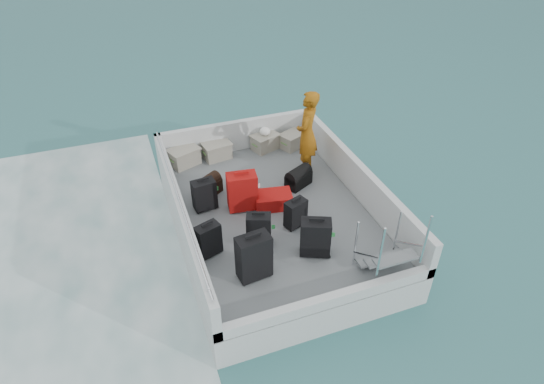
{
  "coord_description": "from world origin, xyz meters",
  "views": [
    {
      "loc": [
        -2.36,
        -6.35,
        5.96
      ],
      "look_at": [
        -0.01,
        0.07,
        1.0
      ],
      "focal_mm": 30.0,
      "sensor_mm": 36.0,
      "label": 1
    }
  ],
  "objects": [
    {
      "name": "crate_0",
      "position": [
        -1.25,
        2.18,
        0.8
      ],
      "size": [
        0.7,
        0.6,
        0.36
      ],
      "primitive_type": "cube",
      "rotation": [
        0.0,
        0.0,
        0.36
      ],
      "color": "#9C9787",
      "rests_on": "deck"
    },
    {
      "name": "crate_2",
      "position": [
        0.6,
        2.2,
        0.79
      ],
      "size": [
        0.66,
        0.55,
        0.34
      ],
      "primitive_type": "cube",
      "rotation": [
        0.0,
        0.0,
        0.34
      ],
      "color": "#9C9787",
      "rests_on": "deck"
    },
    {
      "name": "suitcase_1",
      "position": [
        -1.42,
        -0.74,
        0.92
      ],
      "size": [
        0.46,
        0.35,
        0.61
      ],
      "primitive_type": "cube",
      "rotation": [
        0.0,
        0.0,
        0.34
      ],
      "color": "black",
      "rests_on": "deck"
    },
    {
      "name": "wake_foam",
      "position": [
        -4.8,
        0.0,
        0.0
      ],
      "size": [
        10.0,
        10.0,
        0.0
      ],
      "primitive_type": "plane",
      "color": "white",
      "rests_on": "ground"
    },
    {
      "name": "passenger",
      "position": [
        1.1,
        1.04,
        1.52
      ],
      "size": [
        0.74,
        0.79,
        1.81
      ],
      "primitive_type": "imported",
      "rotation": [
        0.0,
        0.0,
        -2.21
      ],
      "color": "orange",
      "rests_on": "deck"
    },
    {
      "name": "duffel_1",
      "position": [
        -0.33,
        0.72,
        0.78
      ],
      "size": [
        0.51,
        0.44,
        0.32
      ],
      "primitive_type": null,
      "rotation": [
        0.0,
        0.0,
        -0.39
      ],
      "color": "black",
      "rests_on": "deck"
    },
    {
      "name": "suitcase_3",
      "position": [
        -0.57,
        -0.81,
        0.93
      ],
      "size": [
        0.47,
        0.37,
        0.63
      ],
      "primitive_type": "cube",
      "rotation": [
        0.0,
        0.0,
        -0.36
      ],
      "color": "black",
      "rests_on": "deck"
    },
    {
      "name": "suitcase_7",
      "position": [
        0.21,
        -0.56,
        0.9
      ],
      "size": [
        0.44,
        0.34,
        0.55
      ],
      "primitive_type": "cube",
      "rotation": [
        0.0,
        0.0,
        0.36
      ],
      "color": "black",
      "rests_on": "deck"
    },
    {
      "name": "deck",
      "position": [
        0.0,
        0.0,
        0.61
      ],
      "size": [
        3.3,
        4.7,
        0.02
      ],
      "primitive_type": "cube",
      "color": "slate",
      "rests_on": "ferry_hull"
    },
    {
      "name": "duffel_2",
      "position": [
        0.76,
        0.59,
        0.78
      ],
      "size": [
        0.62,
        0.51,
        0.32
      ],
      "primitive_type": null,
      "rotation": [
        0.0,
        0.0,
        0.47
      ],
      "color": "black",
      "rests_on": "deck"
    },
    {
      "name": "suitcase_0",
      "position": [
        -0.88,
        -1.49,
        1.02
      ],
      "size": [
        0.56,
        0.36,
        0.81
      ],
      "primitive_type": "cube",
      "rotation": [
        0.0,
        0.0,
        0.12
      ],
      "color": "black",
      "rests_on": "deck"
    },
    {
      "name": "suitcase_8",
      "position": [
        0.04,
        0.13,
        0.76
      ],
      "size": [
        0.77,
        0.58,
        0.27
      ],
      "primitive_type": "cube",
      "rotation": [
        0.0,
        0.0,
        1.38
      ],
      "color": "#B50E0D",
      "rests_on": "deck"
    },
    {
      "name": "white_bag",
      "position": [
        0.6,
        2.2,
        1.05
      ],
      "size": [
        0.24,
        0.24,
        0.18
      ],
      "primitive_type": "ellipsoid",
      "color": "white",
      "rests_on": "crate_2"
    },
    {
      "name": "suitcase_5",
      "position": [
        -0.53,
        0.26,
        1.0
      ],
      "size": [
        0.59,
        0.4,
        0.76
      ],
      "primitive_type": "cube",
      "rotation": [
        0.0,
        0.0,
        -0.13
      ],
      "color": "#B50E0D",
      "rests_on": "deck"
    },
    {
      "name": "duffel_0",
      "position": [
        -1.04,
        0.92,
        0.78
      ],
      "size": [
        0.61,
        0.55,
        0.32
      ],
      "primitive_type": null,
      "rotation": [
        0.0,
        0.0,
        0.59
      ],
      "color": "black",
      "rests_on": "deck"
    },
    {
      "name": "yellow_bag",
      "position": [
        0.75,
        2.2,
        0.73
      ],
      "size": [
        0.28,
        0.26,
        0.22
      ],
      "primitive_type": "ellipsoid",
      "color": "#FCF71C",
      "rests_on": "deck"
    },
    {
      "name": "ferry_hull",
      "position": [
        0.0,
        0.0,
        0.3
      ],
      "size": [
        3.6,
        5.0,
        0.6
      ],
      "primitive_type": "cube",
      "color": "silver",
      "rests_on": "ground"
    },
    {
      "name": "ground",
      "position": [
        0.0,
        0.0,
        0.0
      ],
      "size": [
        160.0,
        160.0,
        0.0
      ],
      "primitive_type": "plane",
      "color": "#174E53",
      "rests_on": "ground"
    },
    {
      "name": "deck_fittings",
      "position": [
        0.35,
        -0.32,
        0.99
      ],
      "size": [
        3.6,
        5.0,
        0.9
      ],
      "color": "silver",
      "rests_on": "deck"
    },
    {
      "name": "crate_3",
      "position": [
        1.23,
        2.07,
        0.78
      ],
      "size": [
        0.65,
        0.56,
        0.33
      ],
      "primitive_type": "cube",
      "rotation": [
        0.0,
        0.0,
        0.43
      ],
      "color": "#9C9787",
      "rests_on": "deck"
    },
    {
      "name": "suitcase_2",
      "position": [
        -1.2,
        0.5,
        0.93
      ],
      "size": [
        0.46,
        0.3,
        0.62
      ],
      "primitive_type": "cube",
      "rotation": [
        0.0,
        0.0,
        0.11
      ],
      "color": "black",
      "rests_on": "deck"
    },
    {
      "name": "crate_1",
      "position": [
        -0.52,
        2.2,
        0.79
      ],
      "size": [
        0.63,
        0.48,
        0.34
      ],
      "primitive_type": "cube",
      "rotation": [
        0.0,
        0.0,
        0.16
      ],
      "color": "#9C9787",
      "rests_on": "deck"
    },
    {
      "name": "suitcase_6",
      "position": [
        0.24,
        -1.34,
        0.96
      ],
      "size": [
        0.57,
        0.46,
        0.68
      ],
      "primitive_type": "cube",
      "rotation": [
        0.0,
        0.0,
        -0.41
      ],
      "color": "black",
      "rests_on": "deck"
    }
  ]
}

